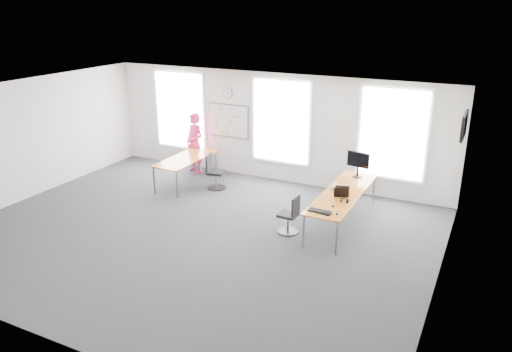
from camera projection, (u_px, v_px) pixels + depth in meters
The scene contains 24 objects.
floor at pixel (195, 234), 10.88m from camera, with size 10.00×10.00×0.00m, color #25252A.
ceiling at pixel (188, 97), 9.88m from camera, with size 10.00×10.00×0.00m, color white.
wall_back at pixel (272, 127), 13.76m from camera, with size 10.00×10.00×0.00m, color white.
wall_front at pixel (34, 250), 7.00m from camera, with size 10.00×10.00×0.00m, color white.
wall_left at pixel (24, 140), 12.47m from camera, with size 10.00×10.00×0.00m, color white.
wall_right at pixel (445, 211), 8.28m from camera, with size 10.00×10.00×0.00m, color white.
window_left at pixel (180, 110), 14.92m from camera, with size 1.60×0.06×2.20m, color white.
window_mid at pixel (281, 122), 13.54m from camera, with size 1.60×0.06×2.20m, color white.
window_right at pixel (393, 134), 12.28m from camera, with size 1.60×0.06×2.20m, color white.
desk_right at pixel (343, 194), 11.16m from camera, with size 0.83×3.10×0.75m.
desk_left at pixel (186, 160), 13.60m from camera, with size 0.84×2.09×0.76m.
chair_right at pixel (290, 217), 10.81m from camera, with size 0.46×0.46×0.86m.
chair_left at pixel (214, 174), 13.39m from camera, with size 0.51×0.50×0.95m.
person at pixel (195, 143), 14.54m from camera, with size 0.64×0.42×1.76m, color #E82C75.
whiteboard at pixel (228, 121), 14.28m from camera, with size 1.20×0.03×0.90m, color white.
wall_clock at pixel (228, 93), 14.01m from camera, with size 0.30×0.30×0.04m, color gray.
tv at pixel (464, 126), 10.57m from camera, with size 0.06×0.90×0.55m, color black.
keyboard at pixel (320, 212), 10.11m from camera, with size 0.50×0.18×0.02m, color black.
mouse at pixel (337, 214), 9.98m from camera, with size 0.06×0.10×0.04m, color black.
lens_cap at pixel (333, 206), 10.38m from camera, with size 0.07×0.07×0.01m, color black.
headphones at pixel (344, 200), 10.57m from camera, with size 0.17×0.09×0.10m.
laptop_sleeve at pixel (342, 192), 10.84m from camera, with size 0.32×0.24×0.25m.
paper_stack at pixel (339, 188), 11.25m from camera, with size 0.32×0.24×0.11m, color beige.
monitor at pixel (358, 162), 11.99m from camera, with size 0.57×0.23×0.63m.
Camera 1 is at (5.57, -8.22, 4.81)m, focal length 35.00 mm.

